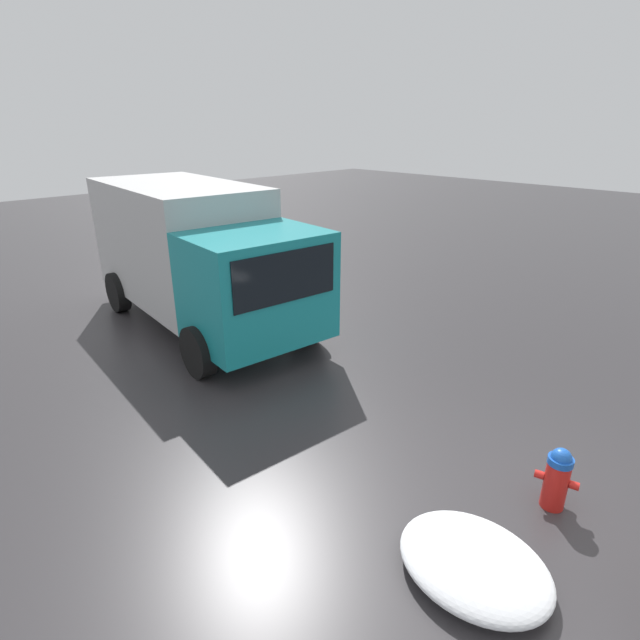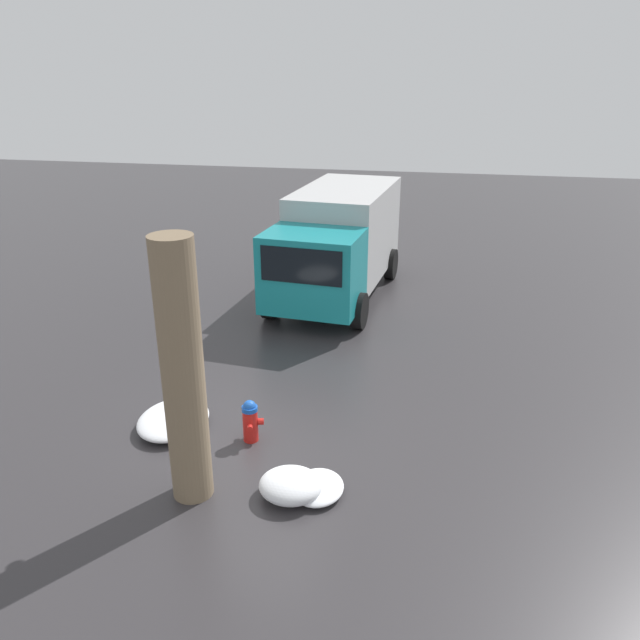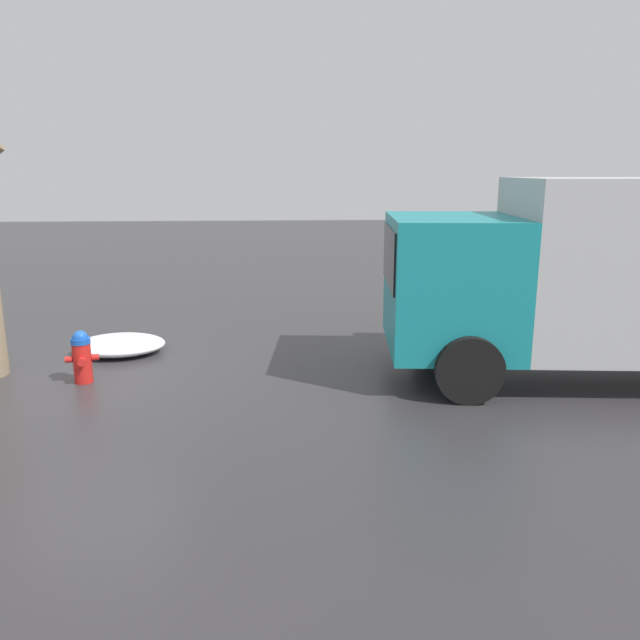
{
  "view_description": "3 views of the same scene",
  "coord_description": "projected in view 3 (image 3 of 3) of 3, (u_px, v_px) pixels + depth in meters",
  "views": [
    {
      "loc": [
        -1.35,
        5.01,
        4.07
      ],
      "look_at": [
        3.97,
        -0.21,
        1.08
      ],
      "focal_mm": 28.0,
      "sensor_mm": 36.0,
      "label": 1
    },
    {
      "loc": [
        -8.73,
        -2.96,
        5.96
      ],
      "look_at": [
        3.48,
        -0.51,
        0.88
      ],
      "focal_mm": 35.0,
      "sensor_mm": 36.0,
      "label": 2
    },
    {
      "loc": [
        2.85,
        -8.7,
        2.96
      ],
      "look_at": [
        3.43,
        0.48,
        0.75
      ],
      "focal_mm": 35.0,
      "sensor_mm": 36.0,
      "label": 3
    }
  ],
  "objects": [
    {
      "name": "ground_plane",
      "position": [
        84.0,
        382.0,
        8.96
      ],
      "size": [
        60.0,
        60.0,
        0.0
      ],
      "primitive_type": "plane",
      "color": "#333033"
    },
    {
      "name": "snow_pile_by_tree",
      "position": [
        120.0,
        345.0,
        10.37
      ],
      "size": [
        1.48,
        1.22,
        0.28
      ],
      "color": "white",
      "rests_on": "ground_plane"
    },
    {
      "name": "delivery_truck",
      "position": [
        614.0,
        271.0,
        8.88
      ],
      "size": [
        6.29,
        3.05,
        2.87
      ],
      "rotation": [
        0.0,
        0.0,
        1.47
      ],
      "color": "teal",
      "rests_on": "ground_plane"
    },
    {
      "name": "fire_hydrant",
      "position": [
        82.0,
        356.0,
        8.87
      ],
      "size": [
        0.47,
        0.37,
        0.76
      ],
      "rotation": [
        0.0,
        0.0,
        4.97
      ],
      "color": "red",
      "rests_on": "ground_plane"
    }
  ]
}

